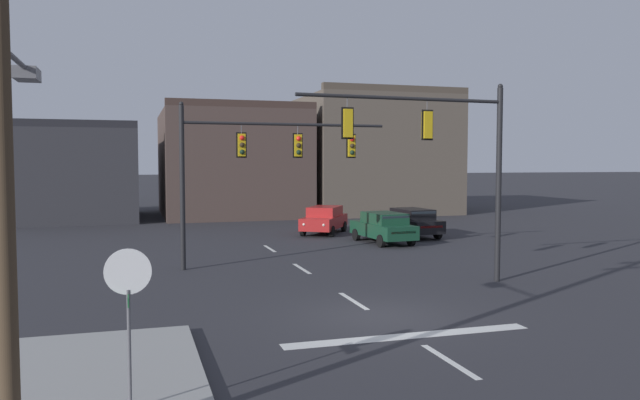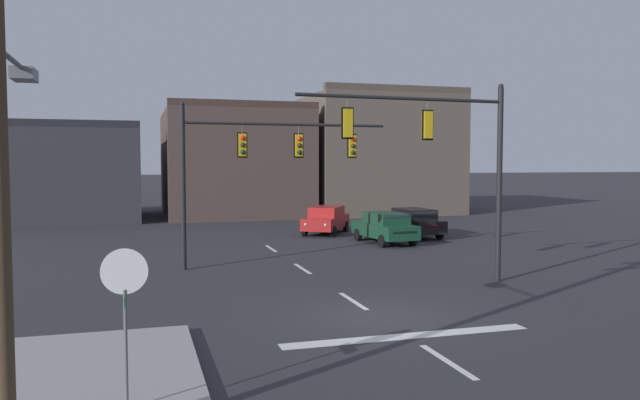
% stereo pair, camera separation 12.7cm
% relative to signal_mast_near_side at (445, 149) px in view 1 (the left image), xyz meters
% --- Properties ---
extents(ground_plane, '(400.00, 400.00, 0.00)m').
position_rel_signal_mast_near_side_xyz_m(ground_plane, '(-3.80, -3.39, -4.70)').
color(ground_plane, '#2B2B30').
extents(sidewalk_near_corner, '(5.00, 8.00, 0.15)m').
position_rel_signal_mast_near_side_xyz_m(sidewalk_near_corner, '(-11.42, -7.39, -4.62)').
color(sidewalk_near_corner, gray).
rests_on(sidewalk_near_corner, ground).
extents(stop_bar_paint, '(6.40, 0.50, 0.01)m').
position_rel_signal_mast_near_side_xyz_m(stop_bar_paint, '(-3.80, -5.39, -4.69)').
color(stop_bar_paint, silver).
rests_on(stop_bar_paint, ground).
extents(lane_centreline, '(0.16, 26.40, 0.01)m').
position_rel_signal_mast_near_side_xyz_m(lane_centreline, '(-3.80, -1.39, -4.69)').
color(lane_centreline, silver).
rests_on(lane_centreline, ground).
extents(signal_mast_near_side, '(7.60, 0.51, 6.97)m').
position_rel_signal_mast_near_side_xyz_m(signal_mast_near_side, '(0.00, 0.00, 0.00)').
color(signal_mast_near_side, black).
rests_on(signal_mast_near_side, ground).
extents(signal_mast_far_side, '(8.54, 0.42, 6.58)m').
position_rel_signal_mast_near_side_xyz_m(signal_mast_far_side, '(-5.51, 5.76, -0.24)').
color(signal_mast_far_side, black).
rests_on(signal_mast_far_side, ground).
extents(stop_sign, '(0.76, 0.64, 2.83)m').
position_rel_signal_mast_near_side_xyz_m(stop_sign, '(-10.31, -8.48, -2.55)').
color(stop_sign, '#56565B').
rests_on(stop_sign, ground).
extents(car_lot_nearside, '(3.89, 4.68, 1.61)m').
position_rel_signal_mast_near_side_xyz_m(car_lot_nearside, '(0.64, 15.87, -3.84)').
color(car_lot_nearside, '#A81E1E').
rests_on(car_lot_nearside, ground).
extents(car_lot_middle, '(2.22, 4.57, 1.61)m').
position_rel_signal_mast_near_side_xyz_m(car_lot_middle, '(2.32, 10.91, -3.84)').
color(car_lot_middle, '#143D28').
rests_on(car_lot_middle, ground).
extents(car_lot_farside, '(2.19, 4.56, 1.61)m').
position_rel_signal_mast_near_side_xyz_m(car_lot_farside, '(4.89, 12.93, -3.84)').
color(car_lot_farside, black).
rests_on(car_lot_farside, ground).
extents(utility_pole, '(2.20, 2.66, 9.91)m').
position_rel_signal_mast_near_side_xyz_m(utility_pole, '(-11.83, -9.86, 0.62)').
color(utility_pole, '#423323').
rests_on(utility_pole, ground).
extents(building_row, '(35.24, 12.93, 10.09)m').
position_rel_signal_mast_near_side_xyz_m(building_row, '(-0.12, 30.86, -0.48)').
color(building_row, '#2D2D33').
rests_on(building_row, ground).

